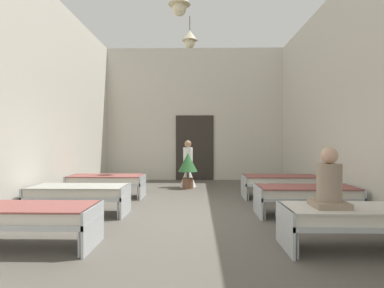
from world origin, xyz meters
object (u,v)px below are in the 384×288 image
at_px(bed_right_row_1, 306,193).
at_px(bed_left_row_2, 107,180).
at_px(potted_plant, 188,165).
at_px(nurse_near_aisle, 188,170).
at_px(patient_seated_primary, 329,185).
at_px(bed_right_row_0, 355,217).
at_px(bed_left_row_0, 26,215).
at_px(bed_left_row_1, 79,193).
at_px(bed_right_row_2, 280,181).

relative_size(bed_right_row_1, bed_left_row_2, 1.00).
relative_size(bed_left_row_2, potted_plant, 1.75).
distance_m(nurse_near_aisle, patient_seated_primary, 6.12).
bearing_deg(potted_plant, bed_left_row_2, -142.63).
distance_m(bed_right_row_0, bed_left_row_2, 5.85).
bearing_deg(bed_right_row_1, nurse_near_aisle, 122.34).
relative_size(bed_right_row_1, patient_seated_primary, 2.38).
distance_m(bed_left_row_0, bed_right_row_1, 4.84).
bearing_deg(bed_right_row_0, patient_seated_primary, -176.41).
height_order(bed_right_row_0, potted_plant, potted_plant).
xyz_separation_m(bed_left_row_1, bed_right_row_2, (4.45, 1.90, 0.00)).
relative_size(bed_right_row_0, patient_seated_primary, 2.38).
height_order(bed_left_row_0, bed_right_row_2, same).
height_order(bed_right_row_1, nurse_near_aisle, nurse_near_aisle).
distance_m(bed_left_row_0, nurse_near_aisle, 6.08).
bearing_deg(potted_plant, nurse_near_aisle, 91.80).
distance_m(bed_left_row_1, potted_plant, 4.03).
relative_size(bed_left_row_1, nurse_near_aisle, 1.28).
relative_size(bed_left_row_2, nurse_near_aisle, 1.28).
height_order(bed_left_row_0, bed_right_row_0, same).
distance_m(bed_right_row_1, patient_seated_primary, 2.00).
relative_size(bed_right_row_0, bed_right_row_2, 1.00).
relative_size(bed_left_row_1, bed_right_row_2, 1.00).
bearing_deg(bed_left_row_0, bed_left_row_1, 90.00).
bearing_deg(bed_right_row_1, bed_right_row_2, 90.00).
height_order(nurse_near_aisle, potted_plant, nurse_near_aisle).
distance_m(bed_right_row_2, potted_plant, 2.88).
bearing_deg(patient_seated_primary, bed_right_row_0, 3.59).
xyz_separation_m(bed_right_row_0, patient_seated_primary, (-0.35, -0.02, 0.43)).
relative_size(bed_left_row_0, bed_right_row_1, 1.00).
bearing_deg(bed_left_row_2, bed_right_row_0, -40.47).
height_order(bed_left_row_0, potted_plant, potted_plant).
bearing_deg(bed_right_row_2, patient_seated_primary, -95.23).
distance_m(bed_right_row_1, bed_left_row_2, 4.84).
xyz_separation_m(nurse_near_aisle, patient_seated_primary, (2.07, -5.75, 0.34)).
height_order(bed_left_row_0, bed_left_row_2, same).
distance_m(bed_left_row_2, nurse_near_aisle, 2.80).
bearing_deg(nurse_near_aisle, bed_right_row_0, 112.27).
bearing_deg(bed_left_row_0, bed_right_row_0, 0.00).
xyz_separation_m(bed_left_row_0, bed_left_row_2, (0.00, 3.80, 0.00)).
bearing_deg(potted_plant, bed_right_row_0, -65.78).
relative_size(bed_right_row_0, bed_right_row_1, 1.00).
height_order(bed_right_row_2, nurse_near_aisle, nurse_near_aisle).
bearing_deg(bed_right_row_0, bed_left_row_0, 180.00).
bearing_deg(patient_seated_primary, nurse_near_aisle, 109.83).
bearing_deg(bed_left_row_1, bed_left_row_2, 90.00).
bearing_deg(patient_seated_primary, bed_right_row_1, 79.68).
bearing_deg(bed_left_row_1, nurse_near_aisle, 62.04).
relative_size(nurse_near_aisle, potted_plant, 1.37).
xyz_separation_m(bed_right_row_0, nurse_near_aisle, (-2.42, 5.73, 0.09)).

